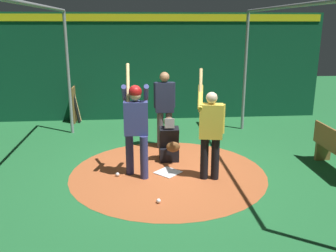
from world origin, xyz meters
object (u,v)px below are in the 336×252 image
Objects in this scene: batter at (136,122)px; catcher at (169,144)px; home_plate at (168,172)px; baseball_0 at (159,201)px; baseball_1 at (118,174)px; umpire at (165,106)px; visitor at (210,130)px; bat_rack at (75,105)px.

batter is 1.23m from catcher.
batter reaches higher than home_plate.
baseball_1 is at bearing -148.01° from baseball_0.
baseball_1 is at bearing -84.51° from home_plate.
umpire reaches higher than catcher.
visitor is at bearing 66.38° from home_plate.
catcher is at bearing -136.02° from visitor.
bat_rack reaches higher than catcher.
baseball_0 is at bearing -6.42° from umpire.
visitor is at bearing 20.69° from umpire.
batter is 1.99× the size of bat_rack.
bat_rack is at bearing -156.97° from batter.
umpire is 24.00× the size of baseball_1.
bat_rack is at bearing -144.33° from catcher.
batter reaches higher than catcher.
batter is at bearing 23.03° from bat_rack.
batter is (0.08, -0.60, 1.05)m from home_plate.
home_plate is at bearing -103.20° from visitor.
batter is at bearing 91.54° from baseball_1.
batter reaches higher than umpire.
batter is 28.31× the size of baseball_1.
visitor is at bearing 82.30° from baseball_1.
baseball_1 is (0.01, -0.37, -1.02)m from batter.
visitor is 27.30× the size of baseball_0.
baseball_1 is (0.77, -1.06, -0.33)m from catcher.
home_plate is 5.68× the size of baseball_0.
batter is 1.18× the size of umpire.
visitor reaches higher than home_plate.
baseball_0 is (1.91, -0.34, -0.33)m from catcher.
bat_rack is 14.20× the size of baseball_0.
visitor reaches higher than baseball_0.
batter is 1.58m from baseball_0.
catcher is 1.97m from baseball_0.
umpire reaches higher than baseball_1.
baseball_1 is (-0.23, -1.72, -0.91)m from visitor.
visitor is at bearing 132.21° from baseball_0.
baseball_1 is at bearing -54.06° from catcher.
home_plate is 0.20× the size of batter.
umpire is (-0.84, -0.03, 0.63)m from catcher.
umpire reaches higher than baseball_0.
bat_rack is (-3.44, -2.47, 0.11)m from catcher.
baseball_0 is at bearing -37.36° from visitor.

